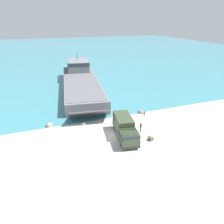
% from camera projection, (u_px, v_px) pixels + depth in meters
% --- Properties ---
extents(ground_plane, '(240.00, 240.00, 0.00)m').
position_uv_depth(ground_plane, '(112.00, 135.00, 35.18)').
color(ground_plane, '#B7B5AD').
extents(water_surface, '(240.00, 180.00, 0.01)m').
position_uv_depth(water_surface, '(48.00, 53.00, 117.70)').
color(water_surface, teal).
rests_on(water_surface, ground_plane).
extents(landing_craft, '(14.15, 38.91, 8.05)m').
position_uv_depth(landing_craft, '(80.00, 80.00, 58.90)').
color(landing_craft, slate).
rests_on(landing_craft, ground_plane).
extents(military_truck, '(4.06, 8.38, 3.04)m').
position_uv_depth(military_truck, '(125.00, 128.00, 34.20)').
color(military_truck, '#3D4C33').
rests_on(military_truck, ground_plane).
extents(soldier_on_ramp, '(0.50, 0.45, 1.79)m').
position_uv_depth(soldier_on_ramp, '(141.00, 126.00, 35.81)').
color(soldier_on_ramp, '#3D4C33').
rests_on(soldier_on_ramp, ground_plane).
extents(mooring_bollard, '(0.26, 0.26, 0.89)m').
position_uv_depth(mooring_bollard, '(144.00, 113.00, 42.13)').
color(mooring_bollard, '#333338').
rests_on(mooring_bollard, ground_plane).
extents(cargo_crate, '(0.74, 0.84, 0.62)m').
position_uv_depth(cargo_crate, '(151.00, 138.00, 33.72)').
color(cargo_crate, '#566042').
rests_on(cargo_crate, ground_plane).
extents(shoreline_rock_a, '(1.30, 1.30, 1.30)m').
position_uv_depth(shoreline_rock_a, '(49.00, 126.00, 38.21)').
color(shoreline_rock_a, gray).
rests_on(shoreline_rock_a, ground_plane).
extents(shoreline_rock_b, '(1.32, 1.32, 1.32)m').
position_uv_depth(shoreline_rock_b, '(141.00, 113.00, 43.50)').
color(shoreline_rock_b, gray).
rests_on(shoreline_rock_b, ground_plane).
extents(shoreline_rock_c, '(0.97, 0.97, 0.97)m').
position_uv_depth(shoreline_rock_c, '(83.00, 124.00, 38.80)').
color(shoreline_rock_c, gray).
rests_on(shoreline_rock_c, ground_plane).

